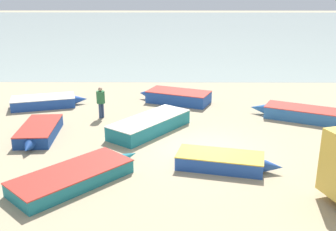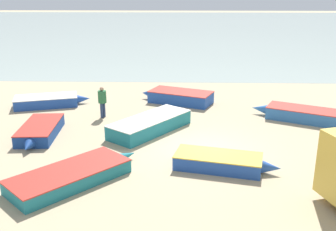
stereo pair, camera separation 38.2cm
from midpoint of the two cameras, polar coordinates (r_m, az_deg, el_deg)
name	(u,v)px [view 1 (the left image)]	position (r m, az deg, el deg)	size (l,w,h in m)	color
ground_plane	(204,150)	(16.28, 4.52, -5.01)	(200.00, 200.00, 0.00)	tan
sea_water	(179,27)	(67.24, 1.48, 12.71)	(120.00, 80.00, 0.01)	#99A89E
fishing_rowboat_0	(304,114)	(20.86, 18.59, 0.25)	(4.89, 3.07, 0.63)	#2D66AD
fishing_rowboat_1	(176,97)	(22.78, 0.73, 2.76)	(4.39, 2.88, 0.68)	#234CA3
fishing_rowboat_2	(75,176)	(13.97, -14.12, -8.53)	(4.19, 4.34, 0.50)	#1E757F
fishing_rowboat_3	(152,123)	(18.31, -2.88, -1.17)	(4.00, 4.78, 0.68)	#1E757F
fishing_rowboat_4	(39,132)	(18.42, -18.80, -2.25)	(1.69, 3.87, 0.55)	navy
fishing_rowboat_5	(46,102)	(23.07, -17.78, 1.93)	(4.24, 2.46, 0.57)	#234CA3
fishing_rowboat_6	(223,161)	(14.71, 7.27, -6.59)	(3.95, 2.03, 0.54)	#234CA3
fisherman_0	(101,100)	(20.20, -10.27, 2.29)	(0.42, 0.42, 1.61)	navy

